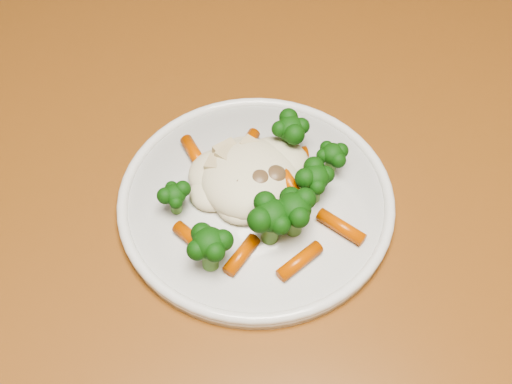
% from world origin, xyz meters
% --- Properties ---
extents(dining_table, '(1.20, 0.81, 0.75)m').
position_xyz_m(dining_table, '(0.23, -0.21, 0.65)').
color(dining_table, brown).
rests_on(dining_table, ground).
extents(plate, '(0.25, 0.25, 0.01)m').
position_xyz_m(plate, '(0.13, -0.25, 0.76)').
color(plate, silver).
rests_on(plate, dining_table).
extents(meal, '(0.18, 0.18, 0.04)m').
position_xyz_m(meal, '(0.13, -0.25, 0.78)').
color(meal, beige).
rests_on(meal, plate).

